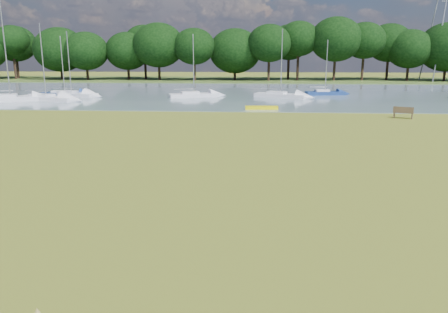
# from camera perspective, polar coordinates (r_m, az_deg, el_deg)

# --- Properties ---
(ground) EXTENTS (220.00, 220.00, 0.00)m
(ground) POSITION_cam_1_polar(r_m,az_deg,el_deg) (21.63, -4.37, -1.93)
(ground) COLOR olive
(river) EXTENTS (220.00, 40.00, 0.10)m
(river) POSITION_cam_1_polar(r_m,az_deg,el_deg) (62.97, 1.15, 8.24)
(river) COLOR slate
(river) RESTS_ON ground
(far_bank) EXTENTS (220.00, 20.00, 0.40)m
(far_bank) POSITION_cam_1_polar(r_m,az_deg,el_deg) (92.86, 2.09, 9.92)
(far_bank) COLOR #4C6626
(far_bank) RESTS_ON ground
(riverbank_bench) EXTENTS (1.77, 1.16, 1.05)m
(riverbank_bench) POSITION_cam_1_polar(r_m,az_deg,el_deg) (41.90, 22.37, 5.33)
(riverbank_bench) COLOR brown
(riverbank_bench) RESTS_ON ground
(kayak) EXTENTS (3.37, 1.02, 0.33)m
(kayak) POSITION_cam_1_polar(r_m,az_deg,el_deg) (44.98, 4.93, 6.38)
(kayak) COLOR #E1D606
(kayak) RESTS_ON river
(tree_line) EXTENTS (159.82, 10.05, 12.17)m
(tree_line) POSITION_cam_1_polar(r_m,az_deg,el_deg) (88.80, 7.59, 14.30)
(tree_line) COLOR black
(tree_line) RESTS_ON far_bank
(sailboat_0) EXTENTS (7.62, 4.83, 11.47)m
(sailboat_0) POSITION_cam_1_polar(r_m,az_deg,el_deg) (57.97, -26.20, 7.02)
(sailboat_0) COLOR silver
(sailboat_0) RESTS_ON river
(sailboat_1) EXTENTS (6.91, 4.50, 8.51)m
(sailboat_1) POSITION_cam_1_polar(r_m,az_deg,el_deg) (57.22, 7.33, 8.11)
(sailboat_1) COLOR silver
(sailboat_1) RESTS_ON river
(sailboat_4) EXTENTS (7.93, 4.12, 8.97)m
(sailboat_4) POSITION_cam_1_polar(r_m,az_deg,el_deg) (57.38, -22.28, 7.25)
(sailboat_4) COLOR silver
(sailboat_4) RESTS_ON river
(sailboat_5) EXTENTS (6.45, 2.46, 7.73)m
(sailboat_5) POSITION_cam_1_polar(r_m,az_deg,el_deg) (62.35, -20.14, 7.83)
(sailboat_5) COLOR navy
(sailboat_5) RESTS_ON river
(sailboat_6) EXTENTS (7.36, 3.91, 8.33)m
(sailboat_6) POSITION_cam_1_polar(r_m,az_deg,el_deg) (61.51, -19.36, 7.82)
(sailboat_6) COLOR silver
(sailboat_6) RESTS_ON river
(sailboat_7) EXTENTS (5.47, 2.44, 7.27)m
(sailboat_7) POSITION_cam_1_polar(r_m,az_deg,el_deg) (61.37, 13.02, 8.25)
(sailboat_7) COLOR navy
(sailboat_7) RESTS_ON river
(sailboat_8) EXTENTS (6.60, 3.84, 7.90)m
(sailboat_8) POSITION_cam_1_polar(r_m,az_deg,el_deg) (57.24, -4.02, 8.18)
(sailboat_8) COLOR silver
(sailboat_8) RESTS_ON river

